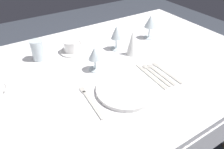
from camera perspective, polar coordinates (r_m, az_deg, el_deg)
dining_table at (r=1.15m, az=-2.53°, el=-1.78°), size 1.80×1.11×0.74m
dinner_plate at (r=0.96m, az=3.82°, el=-4.12°), size 0.27×0.27×0.02m
fork_outer at (r=0.91m, az=-6.04°, el=-7.07°), size 0.03×0.22×0.00m
dinner_knife at (r=1.06m, az=10.57°, el=-0.49°), size 0.03×0.24×0.00m
spoon_soup at (r=1.09m, az=10.95°, el=0.58°), size 0.03×0.21×0.01m
spoon_dessert at (r=1.10m, az=12.18°, el=0.80°), size 0.03×0.21×0.01m
spoon_tea at (r=1.12m, az=13.69°, el=1.19°), size 0.03×0.21×0.01m
saucer_left at (r=1.27m, az=-10.87°, el=6.20°), size 0.14×0.14×0.01m
coffee_cup_left at (r=1.25m, az=-10.99°, el=7.68°), size 0.11×0.09×0.06m
wine_glass_centre at (r=1.40m, az=10.34°, el=13.77°), size 0.07×0.07×0.15m
wine_glass_left at (r=1.24m, az=1.19°, el=11.02°), size 0.07×0.07×0.15m
wine_glass_right at (r=1.05m, az=-4.75°, el=5.30°), size 0.07×0.07×0.13m
drink_tumbler at (r=1.23m, az=-19.54°, el=5.97°), size 0.07×0.07×0.11m
napkin_folded at (r=1.20m, az=5.42°, el=8.48°), size 0.06×0.06×0.14m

